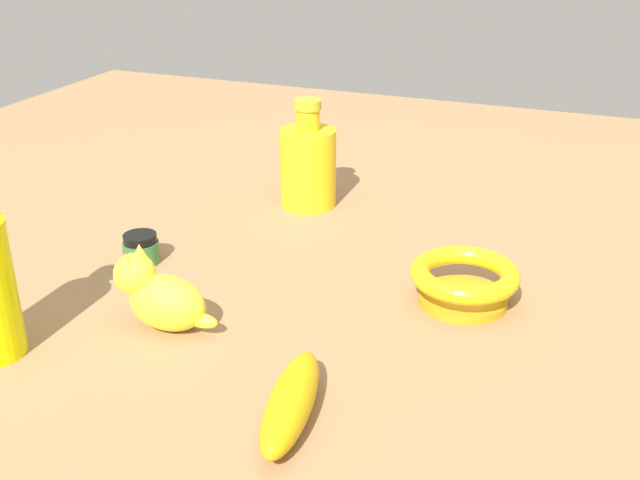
# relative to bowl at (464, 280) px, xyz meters

# --- Properties ---
(ground) EXTENTS (2.00, 2.00, 0.00)m
(ground) POSITION_rel_bowl_xyz_m (-0.06, 0.16, -0.03)
(ground) COLOR #936D47
(bowl) EXTENTS (0.13, 0.13, 0.05)m
(bowl) POSITION_rel_bowl_xyz_m (0.00, 0.00, 0.00)
(bowl) COLOR #C49016
(bowl) RESTS_ON ground
(nail_polish_jar) EXTENTS (0.05, 0.05, 0.04)m
(nail_polish_jar) POSITION_rel_bowl_xyz_m (-0.05, 0.42, -0.01)
(nail_polish_jar) COLOR #316A30
(nail_polish_jar) RESTS_ON ground
(cat_figurine) EXTENTS (0.06, 0.13, 0.09)m
(cat_figurine) POSITION_rel_bowl_xyz_m (-0.18, 0.31, 0.01)
(cat_figurine) COLOR yellow
(cat_figurine) RESTS_ON ground
(bottle_short) EXTENTS (0.09, 0.09, 0.17)m
(bottle_short) POSITION_rel_bowl_xyz_m (0.22, 0.29, 0.04)
(bottle_short) COLOR yellow
(bottle_short) RESTS_ON ground
(banana) EXTENTS (0.16, 0.07, 0.04)m
(banana) POSITION_rel_bowl_xyz_m (-0.28, 0.10, -0.01)
(banana) COLOR gold
(banana) RESTS_ON ground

